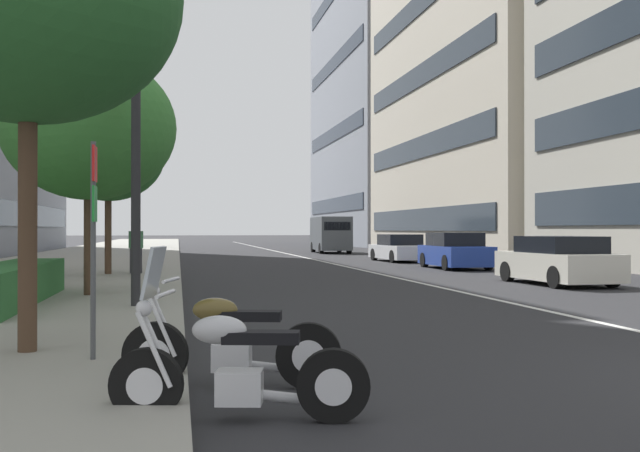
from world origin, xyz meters
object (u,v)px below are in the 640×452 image
at_px(car_mid_block_traffic, 455,252).
at_px(street_tree_mid_sidewalk, 89,127).
at_px(car_approaching_light, 558,261).
at_px(motorcycle_nearest_camera, 230,346).
at_px(pedestrian_on_plaza, 136,249).
at_px(car_far_down_avenue, 400,249).
at_px(street_lamp_with_banners, 152,32).
at_px(parking_sign_by_curb, 94,223).
at_px(street_tree_by_lamp_post, 108,154).
at_px(motorcycle_far_end_row, 234,370).
at_px(delivery_van_ahead, 331,234).

height_order(car_mid_block_traffic, street_tree_mid_sidewalk, street_tree_mid_sidewalk).
distance_m(car_approaching_light, car_mid_block_traffic, 8.70).
height_order(motorcycle_nearest_camera, pedestrian_on_plaza, pedestrian_on_plaza).
distance_m(motorcycle_nearest_camera, car_far_down_avenue, 29.60).
bearing_deg(car_approaching_light, street_lamp_with_banners, 113.00).
bearing_deg(motorcycle_nearest_camera, street_lamp_with_banners, -68.20).
relative_size(car_far_down_avenue, street_lamp_with_banners, 0.52).
xyz_separation_m(motorcycle_nearest_camera, car_far_down_avenue, (27.70, -10.45, 0.20)).
bearing_deg(pedestrian_on_plaza, car_far_down_avenue, 162.56).
xyz_separation_m(parking_sign_by_curb, street_tree_by_lamp_post, (16.28, 1.32, 2.42)).
xyz_separation_m(car_approaching_light, car_mid_block_traffic, (8.69, -0.27, 0.02)).
bearing_deg(street_tree_mid_sidewalk, parking_sign_by_curb, -173.06).
xyz_separation_m(motorcycle_far_end_row, street_lamp_with_banners, (8.21, 0.95, 4.96)).
distance_m(car_approaching_light, parking_sign_by_curb, 16.21).
bearing_deg(delivery_van_ahead, street_lamp_with_banners, 164.62).
bearing_deg(car_approaching_light, street_tree_by_lamp_post, 66.70).
relative_size(car_mid_block_traffic, delivery_van_ahead, 0.79).
relative_size(car_far_down_avenue, delivery_van_ahead, 0.86).
xyz_separation_m(car_approaching_light, pedestrian_on_plaza, (5.37, 12.28, 0.29)).
bearing_deg(motorcycle_nearest_camera, motorcycle_far_end_row, 101.21).
relative_size(car_approaching_light, street_tree_mid_sidewalk, 0.80).
bearing_deg(pedestrian_on_plaza, motorcycle_far_end_row, 38.51).
bearing_deg(car_far_down_avenue, parking_sign_by_curb, 153.34).
bearing_deg(pedestrian_on_plaza, motorcycle_nearest_camera, 39.09).
xyz_separation_m(car_approaching_light, car_far_down_avenue, (15.58, -0.05, -0.05)).
xyz_separation_m(parking_sign_by_curb, street_tree_mid_sidewalk, (8.39, 1.02, 2.21)).
bearing_deg(motorcycle_nearest_camera, delivery_van_ahead, -89.80).
relative_size(motorcycle_far_end_row, street_tree_by_lamp_post, 0.39).
bearing_deg(motorcycle_nearest_camera, car_mid_block_traffic, -103.64).
distance_m(car_far_down_avenue, delivery_van_ahead, 13.84).
distance_m(car_mid_block_traffic, parking_sign_by_curb, 23.16).
height_order(motorcycle_nearest_camera, car_approaching_light, car_approaching_light).
relative_size(motorcycle_nearest_camera, street_lamp_with_banners, 0.25).
height_order(motorcycle_far_end_row, car_mid_block_traffic, car_mid_block_traffic).
bearing_deg(motorcycle_nearest_camera, car_approaching_light, -117.14).
height_order(delivery_van_ahead, pedestrian_on_plaza, delivery_van_ahead).
bearing_deg(car_approaching_light, parking_sign_by_curb, 131.41).
height_order(motorcycle_far_end_row, pedestrian_on_plaza, pedestrian_on_plaza).
xyz_separation_m(car_far_down_avenue, delivery_van_ahead, (13.81, 0.64, 0.69)).
bearing_deg(car_mid_block_traffic, motorcycle_nearest_camera, 153.83).
bearing_deg(car_approaching_light, motorcycle_far_end_row, 140.53).
xyz_separation_m(motorcycle_far_end_row, pedestrian_on_plaza, (18.79, 1.83, 0.54)).
bearing_deg(parking_sign_by_curb, street_lamp_with_banners, -4.27).
relative_size(car_far_down_avenue, street_tree_mid_sidewalk, 0.85).
bearing_deg(street_tree_by_lamp_post, motorcycle_nearest_camera, -170.95).
bearing_deg(street_lamp_with_banners, pedestrian_on_plaza, 4.74).
distance_m(motorcycle_nearest_camera, street_tree_mid_sidewalk, 10.39).
distance_m(car_approaching_light, pedestrian_on_plaza, 13.41).
distance_m(car_approaching_light, street_tree_by_lamp_post, 14.58).
height_order(motorcycle_nearest_camera, parking_sign_by_curb, parking_sign_by_curb).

